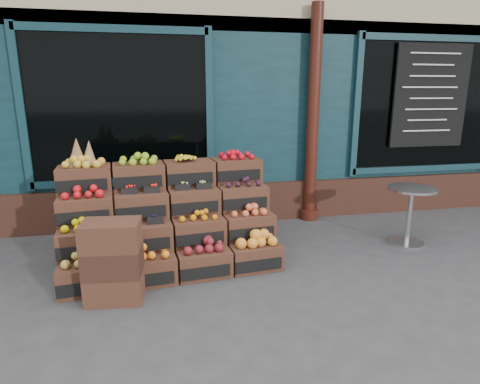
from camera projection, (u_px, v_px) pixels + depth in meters
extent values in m
plane|color=#3B3B3D|center=(272.00, 285.00, 4.24)|extent=(60.00, 60.00, 0.00)
cube|color=#102F37|center=(207.00, 70.00, 8.57)|extent=(12.00, 6.00, 4.80)
cube|color=#102F37|center=(232.00, 124.00, 6.00)|extent=(12.00, 0.12, 3.00)
cube|color=#371E16|center=(233.00, 202.00, 6.23)|extent=(12.00, 0.18, 0.60)
cube|color=black|center=(120.00, 108.00, 5.55)|extent=(2.40, 0.06, 2.00)
cube|color=black|center=(426.00, 106.00, 6.50)|extent=(2.40, 0.06, 2.00)
cylinder|color=#3C150E|center=(313.00, 117.00, 6.02)|extent=(0.18, 0.18, 3.20)
cube|color=black|center=(431.00, 96.00, 6.39)|extent=(1.30, 0.04, 1.60)
cube|color=#4A291D|center=(88.00, 277.00, 4.10)|extent=(0.62, 0.46, 0.29)
cube|color=black|center=(87.00, 289.00, 3.91)|extent=(0.53, 0.07, 0.13)
cube|color=#A89239|center=(87.00, 259.00, 4.06)|extent=(0.49, 0.35, 0.10)
cube|color=#4A291D|center=(148.00, 269.00, 4.28)|extent=(0.62, 0.46, 0.29)
cube|color=black|center=(150.00, 280.00, 4.09)|extent=(0.53, 0.07, 0.13)
cube|color=orange|center=(147.00, 252.00, 4.23)|extent=(0.49, 0.35, 0.10)
cube|color=#4A291D|center=(203.00, 262.00, 4.45)|extent=(0.62, 0.46, 0.29)
cube|color=black|center=(208.00, 273.00, 4.26)|extent=(0.53, 0.07, 0.13)
cube|color=maroon|center=(203.00, 245.00, 4.40)|extent=(0.49, 0.35, 0.11)
cube|color=#4A291D|center=(255.00, 256.00, 4.62)|extent=(0.62, 0.46, 0.29)
cube|color=black|center=(261.00, 265.00, 4.43)|extent=(0.53, 0.07, 0.13)
cube|color=orange|center=(255.00, 238.00, 4.57)|extent=(0.49, 0.35, 0.13)
cube|color=#4A291D|center=(87.00, 242.00, 4.26)|extent=(0.62, 0.46, 0.29)
cube|color=black|center=(86.00, 252.00, 4.07)|extent=(0.53, 0.07, 0.13)
cube|color=#DEC409|center=(85.00, 225.00, 4.21)|extent=(0.49, 0.35, 0.09)
cube|color=#4A291D|center=(145.00, 236.00, 4.43)|extent=(0.62, 0.46, 0.29)
cube|color=black|center=(147.00, 245.00, 4.24)|extent=(0.53, 0.07, 0.13)
cube|color=#141133|center=(144.00, 222.00, 4.39)|extent=(0.49, 0.35, 0.03)
cube|color=#4A291D|center=(198.00, 230.00, 4.60)|extent=(0.62, 0.46, 0.29)
cube|color=black|center=(202.00, 239.00, 4.41)|extent=(0.53, 0.07, 0.13)
cube|color=orange|center=(198.00, 215.00, 4.56)|extent=(0.49, 0.35, 0.08)
cube|color=#4A291D|center=(248.00, 225.00, 4.78)|extent=(0.62, 0.46, 0.29)
cube|color=black|center=(254.00, 233.00, 4.59)|extent=(0.53, 0.07, 0.13)
cube|color=#DC5D35|center=(248.00, 210.00, 4.73)|extent=(0.49, 0.35, 0.09)
cube|color=#4A291D|center=(86.00, 209.00, 4.41)|extent=(0.62, 0.46, 0.29)
cube|color=black|center=(85.00, 217.00, 4.22)|extent=(0.53, 0.07, 0.13)
cube|color=red|center=(84.00, 192.00, 4.37)|extent=(0.49, 0.35, 0.10)
cube|color=#4A291D|center=(142.00, 205.00, 4.59)|extent=(0.62, 0.46, 0.29)
cube|color=black|center=(143.00, 212.00, 4.40)|extent=(0.53, 0.07, 0.13)
cube|color=red|center=(141.00, 191.00, 4.55)|extent=(0.49, 0.35, 0.04)
cube|color=#4A291D|center=(194.00, 201.00, 4.76)|extent=(0.62, 0.46, 0.29)
cube|color=black|center=(197.00, 208.00, 4.57)|extent=(0.53, 0.07, 0.13)
cube|color=#AACE61|center=(193.00, 187.00, 4.72)|extent=(0.49, 0.35, 0.03)
cube|color=#4A291D|center=(242.00, 197.00, 4.93)|extent=(0.62, 0.46, 0.29)
cube|color=black|center=(247.00, 203.00, 4.74)|extent=(0.53, 0.07, 0.13)
cube|color=black|center=(242.00, 182.00, 4.89)|extent=(0.49, 0.35, 0.07)
cube|color=#4A291D|center=(85.00, 179.00, 4.57)|extent=(0.62, 0.46, 0.29)
cube|color=black|center=(84.00, 186.00, 4.38)|extent=(0.53, 0.07, 0.13)
cube|color=gold|center=(83.00, 162.00, 4.52)|extent=(0.49, 0.35, 0.10)
cube|color=#4A291D|center=(139.00, 176.00, 4.74)|extent=(0.62, 0.46, 0.29)
cube|color=black|center=(140.00, 182.00, 4.55)|extent=(0.53, 0.07, 0.13)
cube|color=#82A41E|center=(138.00, 160.00, 4.69)|extent=(0.49, 0.35, 0.10)
cube|color=#4A291D|center=(189.00, 173.00, 4.91)|extent=(0.62, 0.46, 0.29)
cube|color=black|center=(192.00, 179.00, 4.72)|extent=(0.53, 0.07, 0.13)
cube|color=gold|center=(189.00, 157.00, 4.87)|extent=(0.49, 0.35, 0.09)
cube|color=#4A291D|center=(236.00, 170.00, 5.09)|extent=(0.62, 0.46, 0.29)
cube|color=black|center=(241.00, 175.00, 4.90)|extent=(0.53, 0.07, 0.13)
cube|color=red|center=(236.00, 155.00, 5.04)|extent=(0.49, 0.35, 0.09)
cube|color=#371E16|center=(173.00, 257.00, 4.59)|extent=(2.41, 0.63, 0.29)
cube|color=#371E16|center=(170.00, 238.00, 4.78)|extent=(2.41, 0.63, 0.58)
cube|color=#371E16|center=(167.00, 220.00, 4.97)|extent=(2.41, 0.63, 0.87)
cone|color=olive|center=(77.00, 152.00, 4.48)|extent=(0.20, 0.20, 0.33)
cone|color=olive|center=(89.00, 153.00, 4.55)|extent=(0.18, 0.18, 0.29)
cube|color=#4A291D|center=(115.00, 287.00, 3.92)|extent=(0.57, 0.43, 0.27)
cube|color=#371E16|center=(113.00, 261.00, 3.85)|extent=(0.57, 0.43, 0.27)
cube|color=#4A291D|center=(111.00, 235.00, 3.78)|extent=(0.57, 0.43, 0.27)
cylinder|color=silver|center=(406.00, 243.00, 5.36)|extent=(0.45, 0.45, 0.03)
cylinder|color=silver|center=(409.00, 217.00, 5.27)|extent=(0.06, 0.06, 0.74)
cylinder|color=silver|center=(412.00, 189.00, 5.18)|extent=(0.62, 0.62, 0.03)
imported|color=#164D27|center=(143.00, 150.00, 6.32)|extent=(0.84, 0.60, 2.16)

